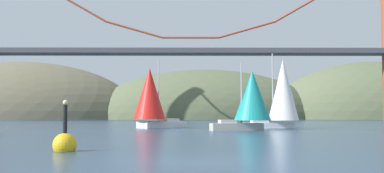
# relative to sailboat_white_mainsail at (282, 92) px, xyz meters

# --- Properties ---
(ground_plane) EXTENTS (360.00, 360.00, 0.00)m
(ground_plane) POSITION_rel_sailboat_white_mainsail_xyz_m (-10.99, -39.21, -4.38)
(ground_plane) COLOR #2D4760
(headland_center) EXTENTS (76.87, 44.00, 32.38)m
(headland_center) POSITION_rel_sailboat_white_mainsail_xyz_m (-5.99, 95.79, -4.38)
(headland_center) COLOR #5B6647
(headland_center) RESTS_ON ground_plane
(headland_right) EXTENTS (67.82, 44.00, 37.77)m
(headland_right) POSITION_rel_sailboat_white_mainsail_xyz_m (49.01, 95.79, -4.38)
(headland_right) COLOR #5B6647
(headland_right) RESTS_ON ground_plane
(headland_left) EXTENTS (78.11, 44.00, 37.45)m
(headland_left) POSITION_rel_sailboat_white_mainsail_xyz_m (-65.99, 95.79, -4.38)
(headland_left) COLOR #6B664C
(headland_left) RESTS_ON ground_plane
(suspension_bridge) EXTENTS (132.73, 6.00, 44.29)m
(suspension_bridge) POSITION_rel_sailboat_white_mainsail_xyz_m (-10.99, 55.79, 14.82)
(suspension_bridge) COLOR #A34228
(suspension_bridge) RESTS_ON ground_plane
(sailboat_white_mainsail) EXTENTS (7.16, 4.22, 9.10)m
(sailboat_white_mainsail) POSITION_rel_sailboat_white_mainsail_xyz_m (0.00, 0.00, 0.00)
(sailboat_white_mainsail) COLOR white
(sailboat_white_mainsail) RESTS_ON ground_plane
(sailboat_teal_sail) EXTENTS (6.91, 4.69, 7.08)m
(sailboat_teal_sail) POSITION_rel_sailboat_white_mainsail_xyz_m (-4.84, -7.71, -0.94)
(sailboat_teal_sail) COLOR #B7B2A8
(sailboat_teal_sail) RESTS_ON ground_plane
(sailboat_red_spinnaker) EXTENTS (7.25, 7.66, 8.45)m
(sailboat_red_spinnaker) POSITION_rel_sailboat_white_mainsail_xyz_m (-16.01, -0.03, -0.59)
(sailboat_red_spinnaker) COLOR white
(sailboat_red_spinnaker) RESTS_ON ground_plane
(channel_buoy) EXTENTS (1.10, 1.10, 2.64)m
(channel_buoy) POSITION_rel_sailboat_white_mainsail_xyz_m (-17.15, -34.70, -4.01)
(channel_buoy) COLOR gold
(channel_buoy) RESTS_ON ground_plane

